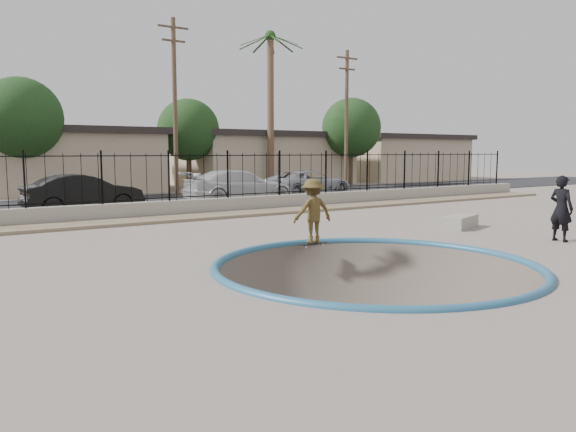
{
  "coord_description": "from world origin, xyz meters",
  "views": [
    {
      "loc": [
        -8.18,
        -9.71,
        2.45
      ],
      "look_at": [
        -0.22,
        2.0,
        0.82
      ],
      "focal_mm": 35.0,
      "sensor_mm": 36.0,
      "label": 1
    }
  ],
  "objects_px": {
    "concrete_ledge": "(459,222)",
    "car_b": "(84,193)",
    "skater": "(313,215)",
    "skateboard": "(313,244)",
    "videographer": "(561,209)",
    "car_c": "(240,186)",
    "car_d": "(308,183)"
  },
  "relations": [
    {
      "from": "concrete_ledge",
      "to": "car_b",
      "type": "height_order",
      "value": "car_b"
    },
    {
      "from": "skater",
      "to": "skateboard",
      "type": "relative_size",
      "value": 1.98
    },
    {
      "from": "concrete_ledge",
      "to": "car_b",
      "type": "distance_m",
      "value": 14.43
    },
    {
      "from": "videographer",
      "to": "car_b",
      "type": "relative_size",
      "value": 0.4
    },
    {
      "from": "skateboard",
      "to": "videographer",
      "type": "height_order",
      "value": "videographer"
    },
    {
      "from": "concrete_ledge",
      "to": "car_c",
      "type": "relative_size",
      "value": 0.3
    },
    {
      "from": "skater",
      "to": "skateboard",
      "type": "bearing_deg",
      "value": -172.61
    },
    {
      "from": "car_d",
      "to": "skater",
      "type": "bearing_deg",
      "value": 138.66
    },
    {
      "from": "skateboard",
      "to": "car_c",
      "type": "relative_size",
      "value": 0.16
    },
    {
      "from": "car_d",
      "to": "car_c",
      "type": "bearing_deg",
      "value": 100.95
    },
    {
      "from": "videographer",
      "to": "concrete_ledge",
      "type": "bearing_deg",
      "value": 4.47
    },
    {
      "from": "skateboard",
      "to": "car_b",
      "type": "bearing_deg",
      "value": 101.2
    },
    {
      "from": "skater",
      "to": "videographer",
      "type": "bearing_deg",
      "value": 159.91
    },
    {
      "from": "skateboard",
      "to": "car_b",
      "type": "height_order",
      "value": "car_b"
    },
    {
      "from": "car_c",
      "to": "car_d",
      "type": "distance_m",
      "value": 5.36
    },
    {
      "from": "videographer",
      "to": "car_c",
      "type": "distance_m",
      "value": 14.91
    },
    {
      "from": "concrete_ledge",
      "to": "car_b",
      "type": "bearing_deg",
      "value": 127.75
    },
    {
      "from": "videographer",
      "to": "car_c",
      "type": "bearing_deg",
      "value": 9.77
    },
    {
      "from": "skater",
      "to": "car_b",
      "type": "bearing_deg",
      "value": -68.94
    },
    {
      "from": "car_c",
      "to": "car_d",
      "type": "xyz_separation_m",
      "value": [
        5.14,
        1.51,
        -0.07
      ]
    },
    {
      "from": "car_c",
      "to": "car_d",
      "type": "relative_size",
      "value": 1.06
    },
    {
      "from": "videographer",
      "to": "car_c",
      "type": "relative_size",
      "value": 0.34
    },
    {
      "from": "skater",
      "to": "car_d",
      "type": "xyz_separation_m",
      "value": [
        9.52,
        13.15,
        -0.09
      ]
    },
    {
      "from": "skater",
      "to": "videographer",
      "type": "distance_m",
      "value": 6.87
    },
    {
      "from": "concrete_ledge",
      "to": "videographer",
      "type": "bearing_deg",
      "value": -88.67
    },
    {
      "from": "skater",
      "to": "concrete_ledge",
      "type": "distance_m",
      "value": 6.05
    },
    {
      "from": "skater",
      "to": "car_b",
      "type": "distance_m",
      "value": 11.89
    },
    {
      "from": "skateboard",
      "to": "videographer",
      "type": "xyz_separation_m",
      "value": [
        6.09,
        -3.17,
        0.85
      ]
    },
    {
      "from": "car_d",
      "to": "concrete_ledge",
      "type": "bearing_deg",
      "value": 159.48
    },
    {
      "from": "car_b",
      "to": "car_d",
      "type": "relative_size",
      "value": 0.9
    },
    {
      "from": "skateboard",
      "to": "car_c",
      "type": "xyz_separation_m",
      "value": [
        4.37,
        11.64,
        0.76
      ]
    },
    {
      "from": "skater",
      "to": "car_b",
      "type": "xyz_separation_m",
      "value": [
        -2.81,
        11.55,
        -0.04
      ]
    }
  ]
}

